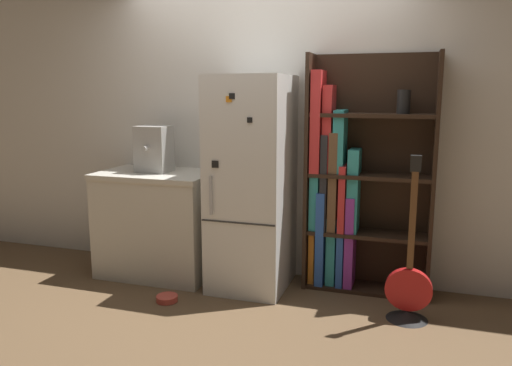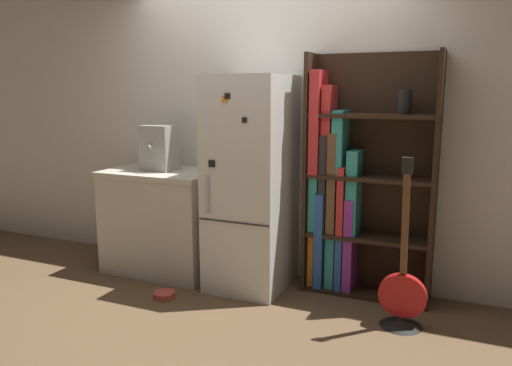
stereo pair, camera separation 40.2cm
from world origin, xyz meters
The scene contains 8 objects.
ground_plane centered at (0.00, 0.00, 0.00)m, with size 16.00×16.00×0.00m, color brown.
wall_back centered at (0.00, 0.47, 1.30)m, with size 8.00×0.05×2.60m.
refrigerator centered at (0.00, 0.11, 0.87)m, with size 0.60×0.70×1.73m.
bookshelf centered at (0.76, 0.32, 0.85)m, with size 0.99×0.31×1.90m.
kitchen_counter centered at (-0.87, 0.13, 0.46)m, with size 1.00×0.66×0.92m.
espresso_machine centered at (-0.90, 0.14, 1.12)m, with size 0.28×0.30×0.40m.
guitar centered at (1.26, -0.17, 0.17)m, with size 0.33×0.29×1.20m.
pet_bowl centered at (-0.52, -0.41, 0.03)m, with size 0.17×0.17×0.05m.
Camera 2 is at (1.63, -3.53, 1.61)m, focal length 35.00 mm.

